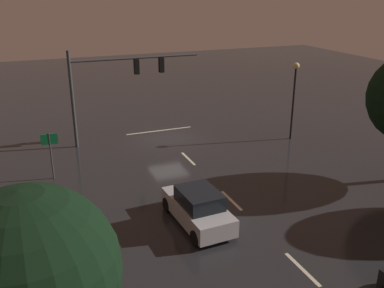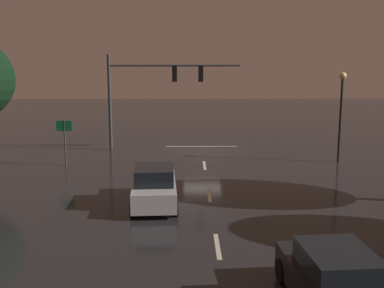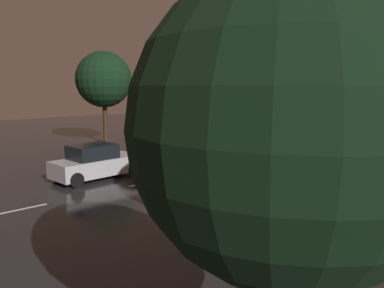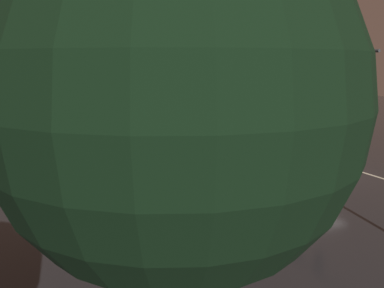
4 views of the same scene
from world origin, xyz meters
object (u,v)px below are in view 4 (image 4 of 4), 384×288
at_px(route_sign, 176,116).
at_px(tree_right_far, 139,65).
at_px(tree_left_near, 176,104).
at_px(traffic_signal_assembly, 289,76).
at_px(car_approaching, 63,169).

bearing_deg(route_sign, tree_right_far, 11.01).
relative_size(route_sign, tree_left_near, 0.38).
distance_m(traffic_signal_assembly, car_approaching, 12.75).
bearing_deg(traffic_signal_assembly, route_sign, 44.56).
height_order(traffic_signal_assembly, route_sign, traffic_signal_assembly).
distance_m(route_sign, tree_left_near, 19.55).
bearing_deg(traffic_signal_assembly, car_approaching, 94.08).
bearing_deg(tree_left_near, route_sign, -22.31).
bearing_deg(traffic_signal_assembly, tree_left_near, 137.43).
bearing_deg(car_approaching, route_sign, -52.91).
height_order(traffic_signal_assembly, tree_right_far, tree_right_far).
height_order(route_sign, tree_left_near, tree_left_near).
bearing_deg(tree_left_near, tree_right_far, -16.02).
distance_m(traffic_signal_assembly, route_sign, 7.17).
height_order(car_approaching, tree_right_far, tree_right_far).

